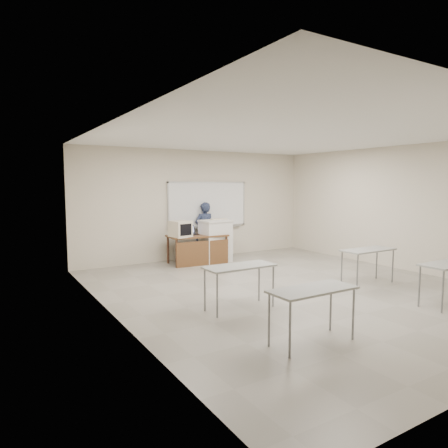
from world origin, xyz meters
TOP-DOWN VIEW (x-y plane):
  - floor at (0.00, 0.00)m, footprint 7.00×8.00m
  - whiteboard at (0.30, 3.97)m, footprint 2.48×0.10m
  - student_desks at (-0.00, -1.35)m, footprint 4.40×2.20m
  - instructor_desk at (-0.40, 3.18)m, footprint 1.51×0.76m
  - podium at (0.10, 3.20)m, footprint 0.80×0.58m
  - crt_monitor at (-0.95, 3.17)m, footprint 0.44×0.49m
  - laptop at (-0.50, 3.45)m, footprint 0.31×0.29m
  - mouse at (0.15, 3.10)m, footprint 0.09×0.07m
  - keyboard at (0.25, 3.28)m, footprint 0.46×0.17m
  - presenter at (0.14, 3.89)m, footprint 0.58×0.39m

SIDE VIEW (x-z plane):
  - floor at x=0.00m, z-range -0.01..0.00m
  - instructor_desk at x=-0.40m, z-range 0.18..0.93m
  - podium at x=0.10m, z-range 0.00..1.13m
  - student_desks at x=0.00m, z-range 0.31..1.04m
  - mouse at x=0.15m, z-range 0.75..0.78m
  - presenter at x=0.14m, z-range 0.00..1.56m
  - laptop at x=-0.50m, z-range 0.69..0.92m
  - crt_monitor at x=-0.95m, z-range 0.74..1.16m
  - keyboard at x=0.25m, z-range 1.12..1.15m
  - whiteboard at x=0.30m, z-range 0.83..2.14m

